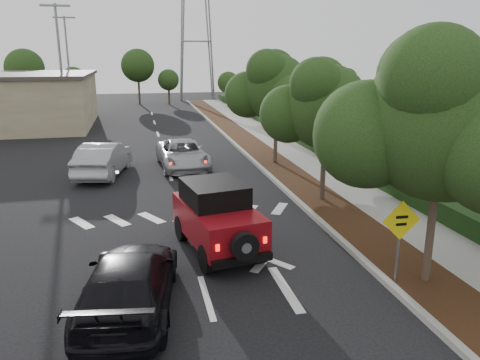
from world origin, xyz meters
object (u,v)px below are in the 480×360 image
object	(u,v)px
silver_suv_ahead	(183,154)
black_suv_oncoming	(129,283)
red_jeep	(216,216)
speed_hump_sign	(400,231)

from	to	relation	value
silver_suv_ahead	black_suv_oncoming	bearing A→B (deg)	-104.05
red_jeep	silver_suv_ahead	bearing A→B (deg)	79.50
silver_suv_ahead	speed_hump_sign	size ratio (longest dim) A/B	2.34
red_jeep	speed_hump_sign	distance (m)	5.26
black_suv_oncoming	speed_hump_sign	size ratio (longest dim) A/B	2.26
black_suv_oncoming	speed_hump_sign	bearing A→B (deg)	-173.63
red_jeep	black_suv_oncoming	distance (m)	4.00
silver_suv_ahead	speed_hump_sign	bearing A→B (deg)	-77.12
red_jeep	silver_suv_ahead	distance (m)	10.51
black_suv_oncoming	speed_hump_sign	xyz separation A→B (m)	(6.59, -0.20, 0.78)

